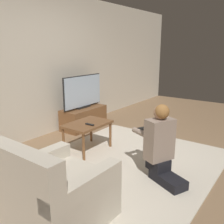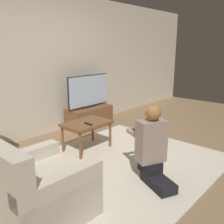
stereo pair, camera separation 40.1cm
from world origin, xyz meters
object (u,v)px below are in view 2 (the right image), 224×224
Objects in this scene: tv at (89,91)px; person_kneeling at (152,146)px; coffee_table at (87,126)px; armchair at (37,192)px.

person_kneeling is (-0.99, -2.17, -0.29)m from tv.
tv is 1.26m from coffee_table.
person_kneeling is at bearing -96.09° from coffee_table.
tv is at bearing -89.97° from person_kneeling.
person_kneeling reaches higher than armchair.
person_kneeling reaches higher than coffee_table.
armchair is at bearing -148.58° from coffee_table.
coffee_table is 1.69m from armchair.
coffee_table is 0.77× the size of person_kneeling.
tv reaches higher than armchair.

